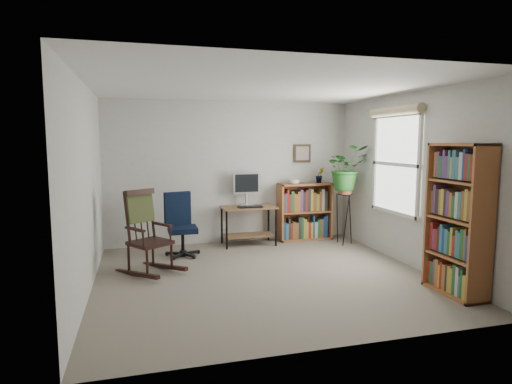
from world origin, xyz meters
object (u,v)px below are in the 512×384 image
object	(u,v)px
rocking_chair	(150,231)
desk	(249,226)
office_chair	(182,224)
tall_bookshelf	(458,220)
low_bookshelf	(305,212)

from	to	relation	value
rocking_chair	desk	bearing A→B (deg)	0.96
office_chair	desk	bearing A→B (deg)	5.42
office_chair	tall_bookshelf	distance (m)	3.75
desk	low_bookshelf	world-z (taller)	low_bookshelf
desk	office_chair	bearing A→B (deg)	-158.95
office_chair	tall_bookshelf	bearing A→B (deg)	-56.32
office_chair	rocking_chair	distance (m)	0.88
rocking_chair	tall_bookshelf	size ratio (longest dim) A/B	0.65
office_chair	low_bookshelf	world-z (taller)	low_bookshelf
office_chair	rocking_chair	size ratio (longest dim) A/B	0.87
low_bookshelf	tall_bookshelf	world-z (taller)	tall_bookshelf
desk	tall_bookshelf	bearing A→B (deg)	-59.44
desk	tall_bookshelf	world-z (taller)	tall_bookshelf
low_bookshelf	tall_bookshelf	distance (m)	3.08
desk	low_bookshelf	xyz separation A→B (m)	(1.05, 0.12, 0.17)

